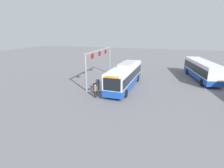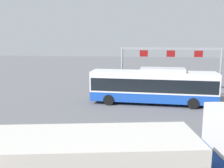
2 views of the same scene
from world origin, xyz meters
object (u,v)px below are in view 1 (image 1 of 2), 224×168
at_px(person_waiting_near, 98,83).
at_px(person_waiting_mid, 95,87).
at_px(bus_background_left, 202,69).
at_px(bus_main, 125,75).
at_px(trash_bin, 114,73).
at_px(person_boarding, 95,91).

bearing_deg(person_waiting_near, person_waiting_mid, -74.76).
relative_size(person_waiting_near, person_waiting_mid, 1.00).
relative_size(bus_background_left, person_waiting_near, 6.99).
height_order(bus_main, person_waiting_near, bus_main).
relative_size(bus_background_left, person_waiting_mid, 6.99).
bearing_deg(person_waiting_near, trash_bin, 99.37).
bearing_deg(person_waiting_near, bus_background_left, 45.76).
bearing_deg(bus_main, person_boarding, -23.73).
xyz_separation_m(bus_main, bus_background_left, (-8.04, 11.52, -0.03)).
bearing_deg(bus_background_left, person_boarding, -56.90).
distance_m(bus_background_left, person_boarding, 19.39).
height_order(person_waiting_near, trash_bin, person_waiting_near).
distance_m(person_boarding, person_waiting_near, 2.72).
relative_size(bus_main, bus_background_left, 1.00).
xyz_separation_m(bus_background_left, person_boarding, (13.28, -14.11, -0.89)).
xyz_separation_m(person_boarding, person_waiting_near, (-2.64, -0.63, 0.16)).
bearing_deg(trash_bin, person_waiting_mid, 0.28).
bearing_deg(bus_main, person_waiting_mid, -35.49).
relative_size(person_waiting_near, trash_bin, 1.86).
bearing_deg(person_boarding, person_waiting_near, 136.01).
xyz_separation_m(person_waiting_mid, trash_bin, (-9.29, -0.04, -0.28)).
bearing_deg(person_waiting_mid, bus_background_left, 13.74).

